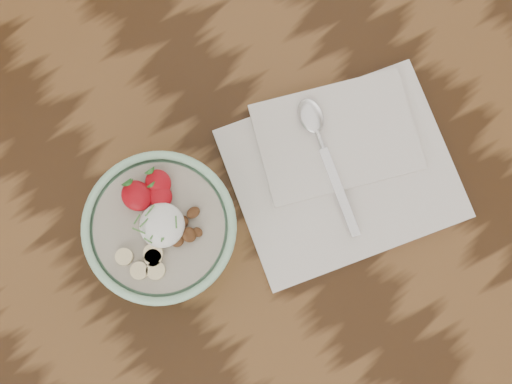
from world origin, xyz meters
TOP-DOWN VIEW (x-y plane):
  - table at (0.00, 0.00)cm, footprint 160.00×90.00cm
  - breakfast_bowl at (7.06, 1.55)cm, footprint 17.18×17.18cm
  - napkin at (29.26, -3.91)cm, footprint 31.11×27.50cm
  - spoon at (28.99, 0.79)cm, footprint 6.85×17.94cm

SIDE VIEW (x-z plane):
  - table at x=0.00cm, z-range 28.20..103.20cm
  - napkin at x=29.26cm, z-range 74.87..76.50cm
  - spoon at x=28.99cm, z-range 76.55..77.50cm
  - breakfast_bowl at x=7.06cm, z-range 75.09..86.69cm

